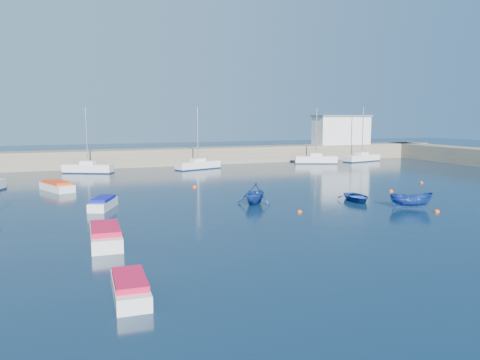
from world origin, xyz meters
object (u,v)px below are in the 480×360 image
object	(u,v)px
sailboat_8	(362,158)
dinghy_left	(255,194)
sailboat_5	(88,168)
sailboat_6	(198,165)
motorboat_1	(103,203)
dinghy_center	(357,197)
motorboat_2	(57,186)
motorboat_0	(105,235)
motorboat_3	(130,287)
dinghy_right	(411,200)
harbor_office	(341,131)
sailboat_7	(316,159)

from	to	relation	value
sailboat_8	dinghy_left	size ratio (longest dim) A/B	2.66
sailboat_5	sailboat_6	size ratio (longest dim) A/B	0.98
motorboat_1	dinghy_center	distance (m)	22.24
sailboat_5	motorboat_1	bearing A→B (deg)	-154.46
motorboat_2	motorboat_1	bearing A→B (deg)	-96.20
sailboat_6	motorboat_0	size ratio (longest dim) A/B	1.80
motorboat_3	dinghy_left	world-z (taller)	dinghy_left
sailboat_8	dinghy_right	xyz separation A→B (m)	(-20.88, -36.30, 0.05)
dinghy_center	motorboat_2	bearing A→B (deg)	157.44
motorboat_0	dinghy_right	world-z (taller)	dinghy_right
dinghy_left	dinghy_right	distance (m)	13.17
motorboat_1	harbor_office	bearing A→B (deg)	59.09
harbor_office	motorboat_0	xyz separation A→B (m)	(-45.41, -44.66, -4.58)
sailboat_8	motorboat_2	bearing A→B (deg)	94.66
sailboat_6	dinghy_right	size ratio (longest dim) A/B	2.60
sailboat_5	motorboat_0	world-z (taller)	sailboat_5
motorboat_3	dinghy_left	distance (m)	22.25
motorboat_1	sailboat_6	bearing A→B (deg)	81.36
sailboat_8	dinghy_left	bearing A→B (deg)	119.38
dinghy_right	motorboat_1	bearing A→B (deg)	96.92
motorboat_1	motorboat_0	bearing A→B (deg)	-71.66
sailboat_7	dinghy_left	size ratio (longest dim) A/B	2.58
motorboat_2	motorboat_3	xyz separation A→B (m)	(3.09, -31.97, -0.05)
motorboat_2	dinghy_center	size ratio (longest dim) A/B	1.41
sailboat_5	motorboat_0	xyz separation A→B (m)	(-0.99, -37.93, -0.14)
sailboat_7	sailboat_8	distance (m)	9.18
harbor_office	sailboat_7	size ratio (longest dim) A/B	1.11
sailboat_6	motorboat_0	world-z (taller)	sailboat_6
sailboat_5	motorboat_0	distance (m)	37.94
dinghy_right	harbor_office	bearing A→B (deg)	1.42
harbor_office	motorboat_3	bearing A→B (deg)	-130.05
sailboat_5	sailboat_6	distance (m)	15.30
sailboat_8	motorboat_2	xyz separation A→B (m)	(-48.63, -15.77, -0.14)
harbor_office	sailboat_6	world-z (taller)	sailboat_6
motorboat_1	motorboat_2	world-z (taller)	motorboat_2
sailboat_6	harbor_office	bearing A→B (deg)	-94.79
sailboat_6	motorboat_3	world-z (taller)	sailboat_6
sailboat_8	motorboat_1	size ratio (longest dim) A/B	2.23
harbor_office	dinghy_right	size ratio (longest dim) A/B	2.90
motorboat_1	dinghy_left	xyz separation A→B (m)	(12.63, -2.47, 0.47)
motorboat_3	dinghy_right	distance (m)	27.19
dinghy_left	dinghy_right	xyz separation A→B (m)	(11.47, -6.48, -0.25)
sailboat_5	motorboat_1	xyz separation A→B (m)	(-0.21, -26.65, -0.21)
motorboat_3	sailboat_7	bearing A→B (deg)	54.73
sailboat_7	dinghy_center	bearing A→B (deg)	177.72
sailboat_6	motorboat_1	xyz separation A→B (m)	(-15.49, -25.84, -0.18)
harbor_office	dinghy_center	bearing A→B (deg)	-121.06
sailboat_5	sailboat_7	bearing A→B (deg)	-63.34
motorboat_1	motorboat_2	distance (m)	12.15
harbor_office	sailboat_5	size ratio (longest dim) A/B	1.13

